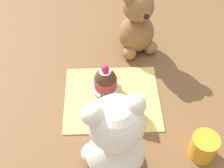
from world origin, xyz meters
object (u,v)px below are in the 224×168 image
Objects in this scene: teddy_bear_tan at (138,25)px; cupcake_near_cream_bear at (133,110)px; teddy_bear_cream at (113,141)px; juice_glass at (204,147)px; saucer_plate at (106,87)px; cupcake_near_tan_bear at (105,80)px.

teddy_bear_tan is 0.25m from cupcake_near_cream_bear.
teddy_bear_cream is at bearing -121.40° from teddy_bear_tan.
juice_glass is (-0.20, -0.03, -0.08)m from teddy_bear_cream.
cupcake_near_cream_bear is 0.11m from saucer_plate.
cupcake_near_cream_bear is (0.03, 0.24, -0.06)m from teddy_bear_tan.
cupcake_near_tan_bear is at bearing -69.44° from saucer_plate.
cupcake_near_cream_bear is 0.89× the size of saucer_plate.
cupcake_near_cream_bear reaches higher than saucer_plate.
cupcake_near_tan_bear is 1.22× the size of juice_glass.
teddy_bear_tan is at bearing -121.50° from saucer_plate.
cupcake_near_tan_bear is at bearing -43.63° from juice_glass.
teddy_bear_cream reaches higher than cupcake_near_tan_bear.
cupcake_near_tan_bear is (0.01, -0.22, -0.07)m from teddy_bear_cream.
saucer_plate is at bearing -100.82° from teddy_bear_cream.
saucer_plate is (0.09, 0.15, -0.08)m from teddy_bear_tan.
cupcake_near_tan_bear is (0.00, -0.00, 0.03)m from saucer_plate.
teddy_bear_tan is (-0.08, -0.37, -0.02)m from teddy_bear_cream.
teddy_bear_tan is 2.61× the size of saucer_plate.
saucer_plate is (0.01, -0.22, -0.10)m from teddy_bear_cream.
saucer_plate is 0.03m from cupcake_near_tan_bear.
saucer_plate is 0.29m from juice_glass.
cupcake_near_cream_bear is 1.11× the size of juice_glass.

